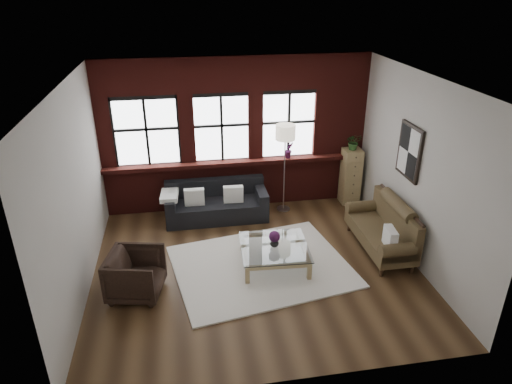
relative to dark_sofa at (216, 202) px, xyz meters
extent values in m
plane|color=#3B2615|center=(0.51, -1.90, -0.37)|extent=(5.50, 5.50, 0.00)
plane|color=white|center=(0.51, -1.90, 2.83)|extent=(5.50, 5.50, 0.00)
plane|color=#BAB6AD|center=(0.51, 0.60, 1.23)|extent=(5.50, 0.00, 5.50)
plane|color=#BAB6AD|center=(0.51, -4.40, 1.23)|extent=(5.50, 0.00, 5.50)
plane|color=#BAB6AD|center=(-2.24, -1.90, 1.23)|extent=(0.00, 5.00, 5.00)
plane|color=#BAB6AD|center=(3.26, -1.90, 1.23)|extent=(0.00, 5.00, 5.00)
cube|color=#511713|center=(0.51, 0.45, 0.67)|extent=(5.50, 0.30, 0.08)
cube|color=white|center=(0.60, -1.92, -0.36)|extent=(3.26, 2.75, 0.03)
cube|color=white|center=(-0.44, -0.10, 0.19)|extent=(0.40, 0.15, 0.34)
cube|color=white|center=(0.34, -0.10, 0.19)|extent=(0.41, 0.16, 0.34)
cube|color=white|center=(2.73, -2.29, 0.22)|extent=(0.18, 0.39, 0.34)
imported|color=black|center=(-1.46, -2.32, 0.00)|extent=(0.97, 0.95, 0.74)
imported|color=#B2B2B2|center=(0.83, -1.88, 0.08)|extent=(0.19, 0.19, 0.16)
sphere|color=#4D1A49|center=(0.83, -1.88, 0.19)|extent=(0.20, 0.20, 0.20)
cube|color=tan|center=(2.96, 0.25, 0.25)|extent=(0.38, 0.38, 1.24)
imported|color=#2D5923|center=(2.96, 0.25, 1.04)|extent=(0.36, 0.32, 0.35)
imported|color=#4D1A49|center=(1.61, 0.42, 0.88)|extent=(0.23, 0.20, 0.35)
camera|label=1|loc=(-0.59, -8.41, 4.18)|focal=32.00mm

